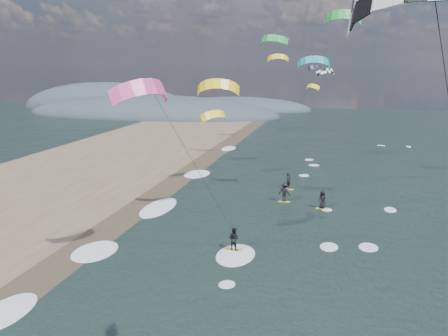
# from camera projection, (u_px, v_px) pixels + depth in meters

# --- Properties ---
(wet_sand_strip) EXTENTS (3.00, 240.00, 0.00)m
(wet_sand_strip) POSITION_uv_depth(u_px,v_px,m) (39.00, 280.00, 30.00)
(wet_sand_strip) COLOR #382D23
(wet_sand_strip) RESTS_ON ground
(coastal_hills) EXTENTS (80.00, 41.00, 15.00)m
(coastal_hills) POSITION_uv_depth(u_px,v_px,m) (144.00, 112.00, 130.49)
(coastal_hills) COLOR #3D4756
(coastal_hills) RESTS_ON ground
(kitesurfer_near_b) EXTENTS (6.74, 9.20, 12.66)m
(kitesurfer_near_b) POSITION_uv_depth(u_px,v_px,m) (181.00, 146.00, 29.50)
(kitesurfer_near_b) COLOR gold
(kitesurfer_near_b) RESTS_ON ground
(far_kitesurfers) EXTENTS (4.76, 6.98, 1.85)m
(far_kitesurfers) POSITION_uv_depth(u_px,v_px,m) (295.00, 192.00, 46.75)
(far_kitesurfers) COLOR gold
(far_kitesurfers) RESTS_ON ground
(bg_kite_field) EXTENTS (15.02, 69.72, 10.31)m
(bg_kite_field) POSITION_uv_depth(u_px,v_px,m) (295.00, 64.00, 66.20)
(bg_kite_field) COLOR teal
(bg_kite_field) RESTS_ON ground
(shoreline_surf) EXTENTS (2.40, 79.40, 0.11)m
(shoreline_surf) POSITION_uv_depth(u_px,v_px,m) (94.00, 253.00, 34.26)
(shoreline_surf) COLOR white
(shoreline_surf) RESTS_ON ground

